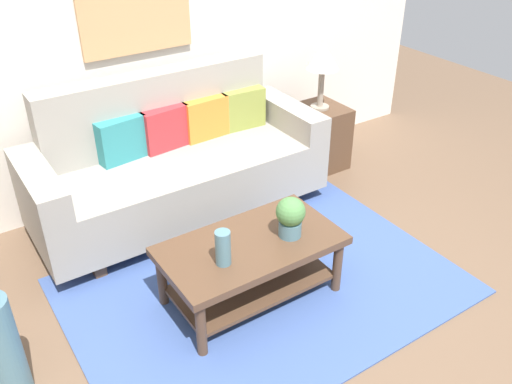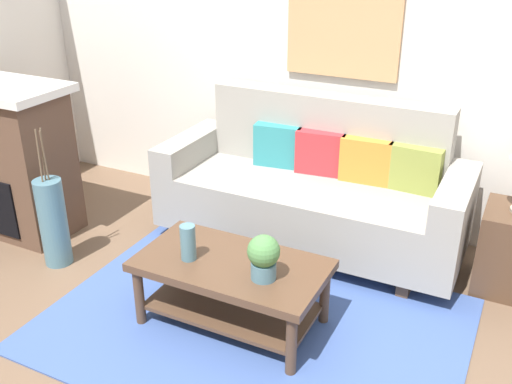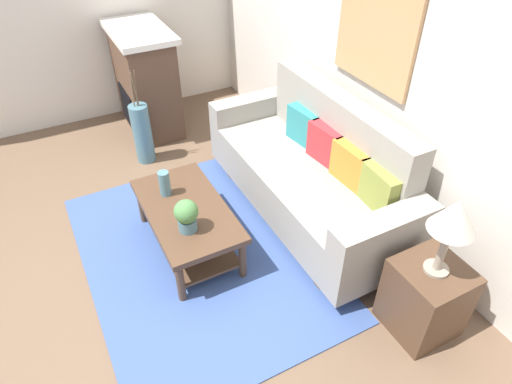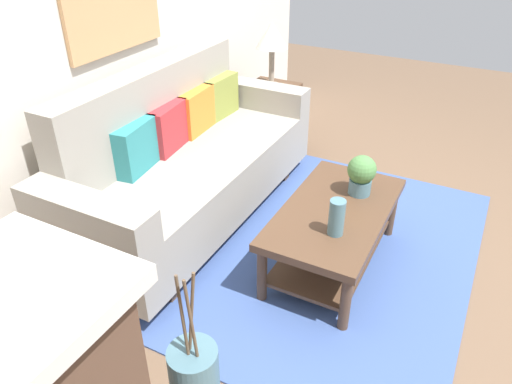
{
  "view_description": "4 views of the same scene",
  "coord_description": "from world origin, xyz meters",
  "px_view_note": "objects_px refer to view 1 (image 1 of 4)",
  "views": [
    {
      "loc": [
        -1.57,
        -1.77,
        2.41
      ],
      "look_at": [
        0.15,
        0.81,
        0.52
      ],
      "focal_mm": 38.71,
      "sensor_mm": 36.0,
      "label": 1
    },
    {
      "loc": [
        1.28,
        -2.03,
        2.2
      ],
      "look_at": [
        -0.21,
        0.96,
        0.65
      ],
      "focal_mm": 40.81,
      "sensor_mm": 36.0,
      "label": 2
    },
    {
      "loc": [
        2.51,
        -0.28,
        2.71
      ],
      "look_at": [
        0.02,
        1.02,
        0.48
      ],
      "focal_mm": 31.49,
      "sensor_mm": 36.0,
      "label": 3
    },
    {
      "loc": [
        -2.51,
        -0.23,
        2.05
      ],
      "look_at": [
        -0.29,
        0.92,
        0.52
      ],
      "focal_mm": 34.03,
      "sensor_mm": 36.0,
      "label": 4
    }
  ],
  "objects_px": {
    "throw_pillow_olive": "(243,109)",
    "throw_pillow_orange": "(206,118)",
    "throw_pillow_teal": "(122,140)",
    "coffee_table": "(251,257)",
    "side_table": "(318,137)",
    "potted_plant_tabletop": "(290,216)",
    "floor_vase": "(2,351)",
    "tabletop_vase": "(223,248)",
    "throw_pillow_crimson": "(166,129)",
    "table_lamp": "(323,59)",
    "couch": "(176,165)"
  },
  "relations": [
    {
      "from": "coffee_table",
      "to": "floor_vase",
      "type": "distance_m",
      "value": 1.44
    },
    {
      "from": "throw_pillow_teal",
      "to": "tabletop_vase",
      "type": "distance_m",
      "value": 1.34
    },
    {
      "from": "throw_pillow_olive",
      "to": "tabletop_vase",
      "type": "xyz_separation_m",
      "value": [
        -0.98,
        -1.33,
        -0.14
      ]
    },
    {
      "from": "floor_vase",
      "to": "throw_pillow_orange",
      "type": "bearing_deg",
      "value": 33.07
    },
    {
      "from": "throw_pillow_olive",
      "to": "side_table",
      "type": "height_order",
      "value": "throw_pillow_olive"
    },
    {
      "from": "throw_pillow_crimson",
      "to": "throw_pillow_orange",
      "type": "bearing_deg",
      "value": 0.0
    },
    {
      "from": "throw_pillow_teal",
      "to": "throw_pillow_orange",
      "type": "xyz_separation_m",
      "value": [
        0.68,
        0.0,
        0.0
      ]
    },
    {
      "from": "throw_pillow_teal",
      "to": "throw_pillow_olive",
      "type": "relative_size",
      "value": 1.0
    },
    {
      "from": "table_lamp",
      "to": "throw_pillow_orange",
      "type": "bearing_deg",
      "value": 174.11
    },
    {
      "from": "throw_pillow_crimson",
      "to": "floor_vase",
      "type": "distance_m",
      "value": 1.95
    },
    {
      "from": "throw_pillow_olive",
      "to": "potted_plant_tabletop",
      "type": "distance_m",
      "value": 1.42
    },
    {
      "from": "throw_pillow_teal",
      "to": "throw_pillow_olive",
      "type": "xyz_separation_m",
      "value": [
        1.02,
        0.0,
        0.0
      ]
    },
    {
      "from": "throw_pillow_olive",
      "to": "table_lamp",
      "type": "bearing_deg",
      "value": -8.66
    },
    {
      "from": "throw_pillow_teal",
      "to": "table_lamp",
      "type": "xyz_separation_m",
      "value": [
        1.74,
        -0.11,
        0.31
      ]
    },
    {
      "from": "throw_pillow_teal",
      "to": "throw_pillow_orange",
      "type": "relative_size",
      "value": 1.0
    },
    {
      "from": "throw_pillow_crimson",
      "to": "potted_plant_tabletop",
      "type": "height_order",
      "value": "throw_pillow_crimson"
    },
    {
      "from": "couch",
      "to": "throw_pillow_orange",
      "type": "height_order",
      "value": "couch"
    },
    {
      "from": "couch",
      "to": "throw_pillow_orange",
      "type": "bearing_deg",
      "value": 20.32
    },
    {
      "from": "throw_pillow_crimson",
      "to": "couch",
      "type": "bearing_deg",
      "value": -90.0
    },
    {
      "from": "throw_pillow_crimson",
      "to": "potted_plant_tabletop",
      "type": "bearing_deg",
      "value": -82.33
    },
    {
      "from": "throw_pillow_crimson",
      "to": "floor_vase",
      "type": "xyz_separation_m",
      "value": [
        -1.5,
        -1.2,
        -0.36
      ]
    },
    {
      "from": "throw_pillow_crimson",
      "to": "tabletop_vase",
      "type": "height_order",
      "value": "throw_pillow_crimson"
    },
    {
      "from": "throw_pillow_teal",
      "to": "throw_pillow_orange",
      "type": "distance_m",
      "value": 0.68
    },
    {
      "from": "throw_pillow_teal",
      "to": "floor_vase",
      "type": "distance_m",
      "value": 1.71
    },
    {
      "from": "throw_pillow_olive",
      "to": "throw_pillow_orange",
      "type": "bearing_deg",
      "value": 180.0
    },
    {
      "from": "throw_pillow_orange",
      "to": "table_lamp",
      "type": "distance_m",
      "value": 1.11
    },
    {
      "from": "throw_pillow_crimson",
      "to": "side_table",
      "type": "xyz_separation_m",
      "value": [
        1.4,
        -0.11,
        -0.4
      ]
    },
    {
      "from": "tabletop_vase",
      "to": "table_lamp",
      "type": "xyz_separation_m",
      "value": [
        1.69,
        1.23,
        0.46
      ]
    },
    {
      "from": "coffee_table",
      "to": "side_table",
      "type": "distance_m",
      "value": 1.85
    },
    {
      "from": "side_table",
      "to": "couch",
      "type": "bearing_deg",
      "value": -179.3
    },
    {
      "from": "couch",
      "to": "coffee_table",
      "type": "distance_m",
      "value": 1.14
    },
    {
      "from": "throw_pillow_teal",
      "to": "throw_pillow_crimson",
      "type": "relative_size",
      "value": 1.0
    },
    {
      "from": "potted_plant_tabletop",
      "to": "floor_vase",
      "type": "xyz_separation_m",
      "value": [
        -1.68,
        0.13,
        -0.25
      ]
    },
    {
      "from": "coffee_table",
      "to": "tabletop_vase",
      "type": "distance_m",
      "value": 0.34
    },
    {
      "from": "table_lamp",
      "to": "floor_vase",
      "type": "bearing_deg",
      "value": -159.38
    },
    {
      "from": "tabletop_vase",
      "to": "throw_pillow_crimson",
      "type": "bearing_deg",
      "value": 77.4
    },
    {
      "from": "throw_pillow_olive",
      "to": "table_lamp",
      "type": "height_order",
      "value": "table_lamp"
    },
    {
      "from": "potted_plant_tabletop",
      "to": "floor_vase",
      "type": "distance_m",
      "value": 1.7
    },
    {
      "from": "coffee_table",
      "to": "side_table",
      "type": "relative_size",
      "value": 1.96
    },
    {
      "from": "tabletop_vase",
      "to": "side_table",
      "type": "bearing_deg",
      "value": 35.9
    },
    {
      "from": "throw_pillow_crimson",
      "to": "throw_pillow_olive",
      "type": "bearing_deg",
      "value": 0.0
    },
    {
      "from": "throw_pillow_teal",
      "to": "throw_pillow_crimson",
      "type": "height_order",
      "value": "same"
    },
    {
      "from": "throw_pillow_olive",
      "to": "tabletop_vase",
      "type": "bearing_deg",
      "value": -126.25
    },
    {
      "from": "throw_pillow_crimson",
      "to": "coffee_table",
      "type": "bearing_deg",
      "value": -92.78
    },
    {
      "from": "potted_plant_tabletop",
      "to": "throw_pillow_teal",
      "type": "bearing_deg",
      "value": 111.37
    },
    {
      "from": "throw_pillow_olive",
      "to": "side_table",
      "type": "bearing_deg",
      "value": -8.66
    },
    {
      "from": "couch",
      "to": "throw_pillow_olive",
      "type": "height_order",
      "value": "couch"
    },
    {
      "from": "throw_pillow_olive",
      "to": "potted_plant_tabletop",
      "type": "height_order",
      "value": "throw_pillow_olive"
    },
    {
      "from": "side_table",
      "to": "throw_pillow_teal",
      "type": "bearing_deg",
      "value": 176.41
    },
    {
      "from": "throw_pillow_orange",
      "to": "throw_pillow_olive",
      "type": "xyz_separation_m",
      "value": [
        0.34,
        0.0,
        0.0
      ]
    }
  ]
}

